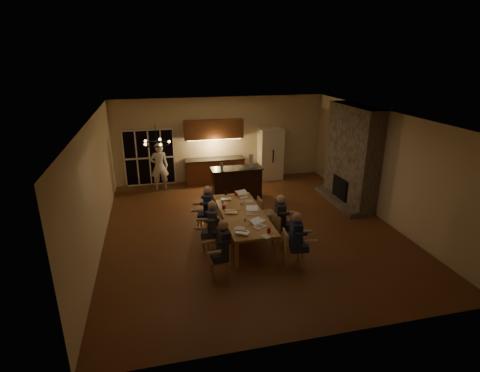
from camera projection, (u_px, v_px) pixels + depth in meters
The scene contains 44 objects.
floor at pixel (250, 228), 10.71m from camera, with size 9.00×9.00×0.00m, color brown.
back_wall at pixel (221, 139), 14.31m from camera, with size 8.00×0.04×3.20m, color beige.
left_wall at pixel (95, 186), 9.30m from camera, with size 0.04×9.00×3.20m, color beige.
right_wall at pixel (382, 165), 11.04m from camera, with size 0.04×9.00×3.20m, color beige.
ceiling at pixel (251, 115), 9.62m from camera, with size 8.00×9.00×0.04m, color white.
french_doors at pixel (149, 158), 13.87m from camera, with size 1.86×0.08×2.10m, color black.
fireplace at pixel (352, 156), 12.07m from camera, with size 0.58×2.50×3.20m, color #6F6257.
kitchenette at pixel (214, 152), 14.09m from camera, with size 2.24×0.68×2.40m, color brown, non-canonical shape.
refrigerator at pixel (270, 154), 14.59m from camera, with size 0.90×0.68×2.00m, color #EFE5C8.
dining_table at pixel (243, 226), 9.98m from camera, with size 1.10×2.97×0.75m, color tan.
bar_island at pixel (237, 183), 12.74m from camera, with size 1.73×0.68×1.08m, color black.
chair_left_near at pixel (220, 259), 8.26m from camera, with size 0.44×0.44×0.89m, color #A57E52, non-canonical shape.
chair_left_mid at pixel (212, 236), 9.27m from camera, with size 0.44×0.44×0.89m, color #A57E52, non-canonical shape.
chair_left_far at pixel (206, 216), 10.38m from camera, with size 0.44×0.44×0.89m, color #A57E52, non-canonical shape.
chair_right_near at pixel (293, 249), 8.69m from camera, with size 0.44×0.44×0.89m, color #A57E52, non-canonical shape.
chair_right_mid at pixel (282, 229), 9.63m from camera, with size 0.44×0.44×0.89m, color #A57E52, non-canonical shape.
chair_right_far at pixel (266, 212), 10.64m from camera, with size 0.44×0.44×0.89m, color #A57E52, non-canonical shape.
person_left_near at pixel (224, 249), 8.18m from camera, with size 0.60×0.60×1.38m, color #23252E, non-canonical shape.
person_right_near at pixel (296, 240), 8.56m from camera, with size 0.60×0.60×1.38m, color #1A2443, non-canonical shape.
person_left_mid at pixel (213, 227), 9.20m from camera, with size 0.60×0.60×1.38m, color #383C42, non-canonical shape.
person_right_mid at pixel (280, 220), 9.58m from camera, with size 0.60×0.60×1.38m, color #23252E, non-canonical shape.
person_left_far at pixel (208, 210), 10.20m from camera, with size 0.60×0.60×1.38m, color #1A2443, non-canonical shape.
standing_person at pixel (159, 167), 13.41m from camera, with size 0.64×0.42×1.75m, color white.
chandelier at pixel (156, 144), 8.63m from camera, with size 0.63×0.63×0.03m, color black.
laptop_a at pixel (243, 229), 8.73m from camera, with size 0.32×0.28×0.23m, color silver, non-canonical shape.
laptop_b at pixel (260, 223), 9.03m from camera, with size 0.32×0.28×0.23m, color silver, non-canonical shape.
laptop_c at pixel (231, 209), 9.85m from camera, with size 0.32×0.28×0.23m, color silver, non-canonical shape.
laptop_d at pixel (252, 210), 9.75m from camera, with size 0.32×0.28×0.23m, color silver, non-canonical shape.
laptop_e at pixel (227, 195), 10.75m from camera, with size 0.32×0.28×0.23m, color silver, non-canonical shape.
laptop_f at pixel (244, 194), 10.87m from camera, with size 0.32×0.28×0.23m, color silver, non-canonical shape.
mug_front at pixel (245, 219), 9.36m from camera, with size 0.07×0.07×0.10m, color silver.
mug_mid at pixel (241, 204), 10.34m from camera, with size 0.07×0.07×0.10m, color silver.
mug_back at pixel (223, 202), 10.43m from camera, with size 0.08×0.08×0.10m, color silver.
redcup_near at pixel (269, 230), 8.76m from camera, with size 0.08×0.08×0.12m, color #B60C1B.
redcup_mid at pixel (224, 207), 10.08m from camera, with size 0.08×0.08×0.12m, color #B60C1B.
redcup_far at pixel (236, 193), 11.09m from camera, with size 0.10×0.10×0.12m, color #B60C1B.
can_silver at pixel (251, 222), 9.20m from camera, with size 0.06×0.06×0.12m, color #B2B2B7.
can_cola at pixel (226, 193), 11.09m from camera, with size 0.06×0.06×0.12m, color #3F0F0C.
plate_near at pixel (262, 220), 9.41m from camera, with size 0.22×0.22×0.02m, color silver.
plate_left at pixel (240, 229), 8.96m from camera, with size 0.26×0.26×0.02m, color silver.
plate_far at pixel (249, 201), 10.60m from camera, with size 0.25×0.25×0.02m, color silver.
notepad at pixel (266, 237), 8.58m from camera, with size 0.14×0.20×0.01m, color white.
bar_bottle at pixel (222, 166), 12.37m from camera, with size 0.08×0.08×0.24m, color #99999E.
bar_blender at pixel (251, 161), 12.53m from camera, with size 0.15×0.15×0.46m, color silver.
Camera 1 is at (-2.51, -9.35, 4.75)m, focal length 28.00 mm.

